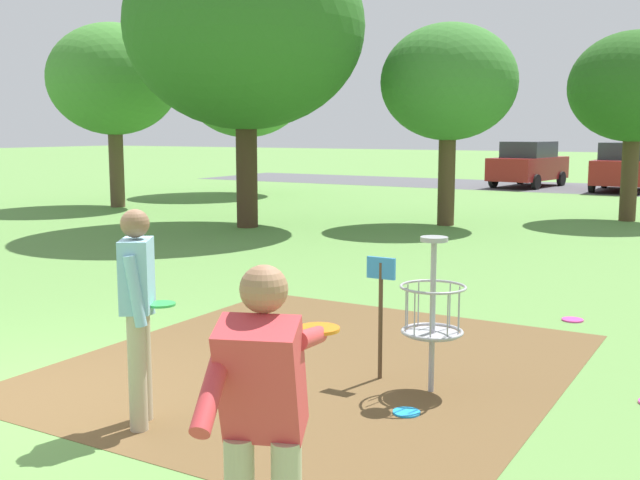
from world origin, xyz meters
TOP-DOWN VIEW (x-y plane):
  - ground_plane at (0.00, 0.00)m, footprint 160.00×160.00m
  - dirt_tee_pad at (1.71, 2.21)m, footprint 4.57×5.08m
  - disc_golf_basket at (2.90, 2.05)m, footprint 0.98×0.58m
  - player_foreground_watching at (3.51, -1.37)m, footprint 0.47×1.17m
  - player_throwing at (1.28, 0.17)m, footprint 0.45×0.48m
  - frisbee_near_basket at (2.99, 1.44)m, footprint 0.23×0.23m
  - frisbee_mid_grass at (3.50, 5.29)m, footprint 0.26×0.26m
  - frisbee_scattered_b at (-1.78, 6.19)m, footprint 0.25×0.25m
  - tree_near_left at (-10.81, 18.50)m, footprint 4.49×4.49m
  - tree_near_right at (-5.22, 10.71)m, footprint 5.57×5.57m
  - tree_mid_left at (-1.25, 13.44)m, footprint 3.26×3.26m
  - tree_mid_center at (-11.44, 12.69)m, footprint 3.84×3.84m
  - tree_mid_right at (2.45, 16.62)m, footprint 3.24×3.24m
  - parking_lot_strip at (0.00, 27.44)m, footprint 36.00×6.00m
  - parked_car_leftmost at (-2.94, 27.20)m, footprint 2.43×4.42m
  - parked_car_center_left at (0.80, 26.79)m, footprint 1.98×4.20m

SIDE VIEW (x-z plane):
  - ground_plane at x=0.00m, z-range 0.00..0.00m
  - parking_lot_strip at x=0.00m, z-range 0.00..0.01m
  - dirt_tee_pad at x=1.71m, z-range 0.00..0.01m
  - frisbee_near_basket at x=2.99m, z-range 0.00..0.02m
  - frisbee_mid_grass at x=3.50m, z-range 0.00..0.02m
  - frisbee_scattered_b at x=-1.78m, z-range 0.00..0.02m
  - disc_golf_basket at x=2.90m, z-range 0.06..1.45m
  - parked_car_leftmost at x=-2.94m, z-range 0.00..1.84m
  - parked_car_center_left at x=0.80m, z-range 0.00..1.84m
  - player_throwing at x=1.28m, z-range 0.11..1.82m
  - player_foreground_watching at x=3.51m, z-range 0.13..1.84m
  - tree_mid_right at x=2.45m, z-range 0.97..5.73m
  - tree_mid_left at x=-1.25m, z-range 1.00..5.82m
  - tree_mid_center at x=-11.44m, z-range 1.05..6.48m
  - tree_near_left at x=-10.81m, z-range 1.00..6.85m
  - tree_near_right at x=-5.22m, z-range 1.14..8.18m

